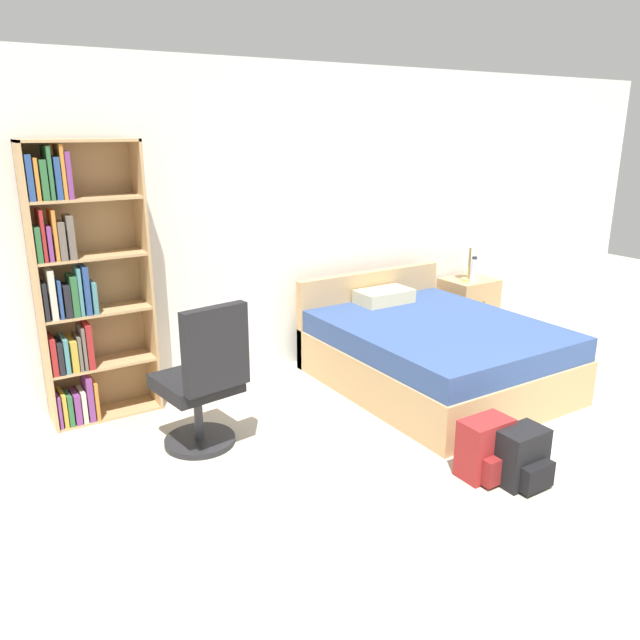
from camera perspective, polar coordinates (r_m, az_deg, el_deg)
name	(u,v)px	position (r m, az deg, el deg)	size (l,w,h in m)	color
ground_plane	(622,544)	(3.80, 25.86, -17.93)	(14.00, 14.00, 0.00)	#BCB29E
wall_back	(304,220)	(5.55, -1.48, 9.14)	(9.00, 0.06, 2.60)	white
bookshelf	(79,289)	(4.71, -21.17, 2.64)	(0.77, 0.29, 2.01)	tan
bed	(431,351)	(5.31, 10.09, -2.83)	(1.55, 1.92, 0.80)	tan
office_chair	(204,383)	(4.17, -10.59, -5.65)	(0.54, 0.62, 1.04)	#232326
nightstand	(468,307)	(6.64, 13.35, 1.17)	(0.51, 0.45, 0.60)	tan
table_lamp	(471,240)	(6.42, 13.64, 7.08)	(0.20, 0.20, 0.52)	tan
water_bottle	(474,270)	(6.42, 13.89, 4.46)	(0.08, 0.08, 0.26)	silver
backpack_black	(522,458)	(4.05, 18.01, -11.91)	(0.30, 0.27, 0.35)	black
backpack_red	(486,450)	(4.06, 14.94, -11.39)	(0.32, 0.27, 0.38)	maroon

